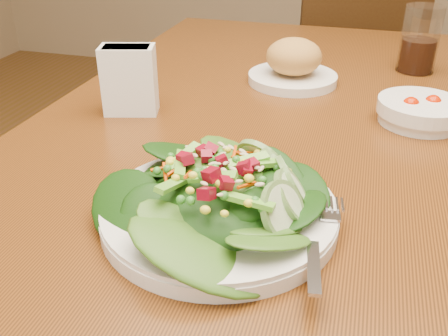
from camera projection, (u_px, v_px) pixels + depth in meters
The scene contains 7 objects.
dining_table at pixel (299, 181), 0.86m from camera, with size 0.90×1.40×0.75m.
chair_far at pixel (347, 74), 1.83m from camera, with size 0.54×0.54×0.94m.
salad_plate at pixel (227, 200), 0.56m from camera, with size 0.28×0.27×0.08m.
bread_plate at pixel (293, 65), 0.98m from camera, with size 0.18×0.18×0.09m.
tomato_bowl at pixel (420, 111), 0.81m from camera, with size 0.14×0.14×0.05m.
drinking_glass at pixel (419, 44), 1.03m from camera, with size 0.08×0.08×0.13m.
napkin_holder at pixel (129, 78), 0.83m from camera, with size 0.10×0.07×0.12m.
Camera 1 is at (0.08, -0.75, 1.09)m, focal length 40.00 mm.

